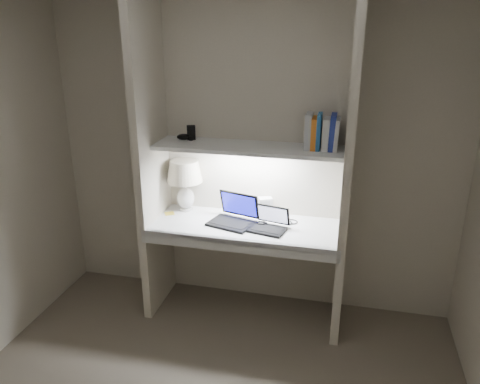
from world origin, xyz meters
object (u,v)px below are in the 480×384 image
(table_lamp, at_px, (185,177))
(laptop_netbook, at_px, (269,224))
(laptop_main, at_px, (234,216))
(speaker, at_px, (265,206))
(book_row, at_px, (322,133))

(table_lamp, height_order, laptop_netbook, table_lamp)
(laptop_main, bearing_deg, laptop_netbook, 3.85)
(laptop_netbook, height_order, speaker, laptop_netbook)
(laptop_main, height_order, laptop_netbook, laptop_main)
(table_lamp, relative_size, book_row, 1.65)
(speaker, bearing_deg, laptop_netbook, -95.86)
(laptop_netbook, height_order, book_row, book_row)
(table_lamp, distance_m, book_row, 1.15)
(laptop_main, bearing_deg, book_row, 25.04)
(laptop_netbook, bearing_deg, laptop_main, -179.35)
(table_lamp, distance_m, laptop_netbook, 0.80)
(book_row, bearing_deg, laptop_netbook, -154.11)
(table_lamp, bearing_deg, book_row, -2.69)
(table_lamp, relative_size, laptop_netbook, 1.40)
(laptop_main, bearing_deg, table_lamp, 176.44)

